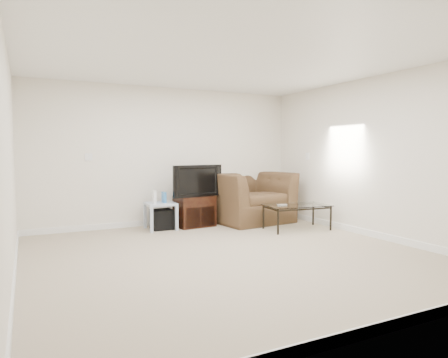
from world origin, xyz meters
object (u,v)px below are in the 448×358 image
recliner (249,189)px  side_table (161,216)px  television (195,181)px  subwoofer (162,220)px  coffee_table (297,217)px  tv_stand (194,211)px

recliner → side_table: bearing=173.0°
television → recliner: bearing=-7.4°
side_table → subwoofer: (0.03, 0.02, -0.07)m
side_table → coffee_table: size_ratio=0.45×
subwoofer → coffee_table: bearing=-27.3°
television → side_table: 0.87m
recliner → television: bearing=174.4°
tv_stand → recliner: recliner is taller
side_table → tv_stand: bearing=0.0°
recliner → coffee_table: size_ratio=1.33×
tv_stand → subwoofer: 0.61m
television → side_table: (-0.63, 0.03, -0.59)m
television → side_table: television is taller
subwoofer → recliner: (1.73, -0.02, 0.47)m
tv_stand → coffee_table: tv_stand is taller
television → coffee_table: size_ratio=0.83×
side_table → coffee_table: (2.10, -1.05, -0.02)m
side_table → coffee_table: bearing=-26.6°
tv_stand → side_table: tv_stand is taller
tv_stand → side_table: 0.63m
tv_stand → coffee_table: bearing=-41.0°
tv_stand → television: bearing=-90.0°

